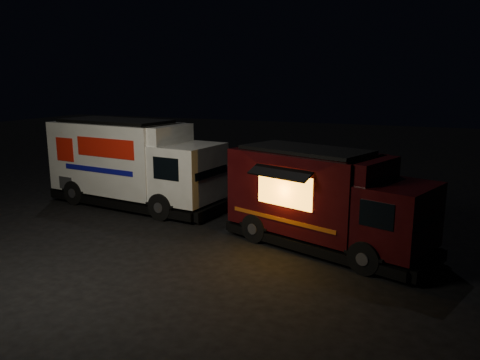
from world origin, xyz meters
name	(u,v)px	position (x,y,z in m)	size (l,w,h in m)	color
ground	(196,249)	(0.00, 0.00, 0.00)	(80.00, 80.00, 0.00)	black
white_truck	(136,164)	(-4.27, 3.28, 1.60)	(7.08, 2.41, 3.21)	white
red_truck	(328,200)	(3.36, 1.55, 1.39)	(5.97, 2.20, 2.78)	#34090B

